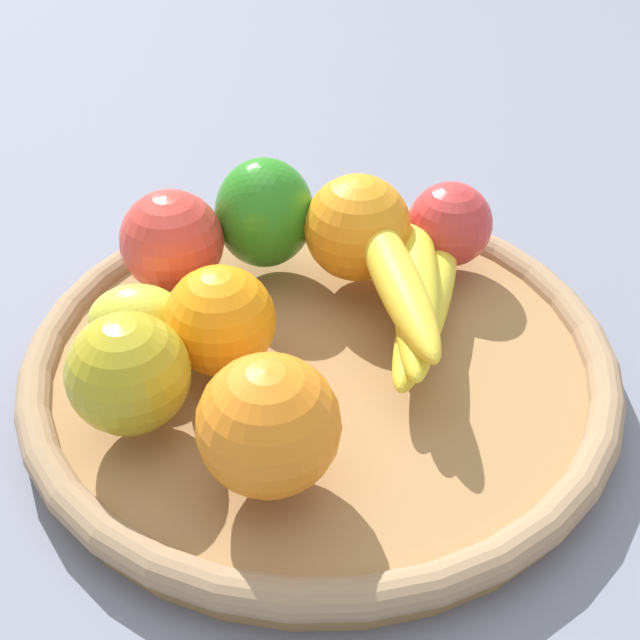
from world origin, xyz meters
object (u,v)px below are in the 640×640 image
(banana_bunch, at_px, (414,290))
(apple_2, at_px, (172,241))
(orange_0, at_px, (358,228))
(apple_1, at_px, (450,224))
(apple_0, at_px, (128,373))
(lemon_0, at_px, (137,319))
(orange_2, at_px, (220,320))
(orange_1, at_px, (269,425))
(bell_pepper, at_px, (264,213))

(banana_bunch, distance_m, apple_2, 0.18)
(orange_0, distance_m, apple_1, 0.07)
(apple_0, distance_m, lemon_0, 0.07)
(banana_bunch, xyz_separation_m, orange_2, (0.00, 0.14, 0.01))
(apple_2, bearing_deg, apple_1, -99.32)
(apple_0, bearing_deg, lemon_0, -11.22)
(banana_bunch, distance_m, lemon_0, 0.19)
(apple_2, bearing_deg, apple_0, 159.29)
(orange_1, bearing_deg, banana_bunch, -51.56)
(orange_0, bearing_deg, orange_2, 120.37)
(orange_1, relative_size, apple_0, 1.09)
(orange_0, xyz_separation_m, apple_1, (-0.01, -0.07, -0.01))
(orange_0, relative_size, apple_1, 1.23)
(orange_2, height_order, apple_1, orange_2)
(apple_2, relative_size, apple_1, 1.17)
(banana_bunch, relative_size, apple_0, 2.57)
(banana_bunch, bearing_deg, apple_0, 99.78)
(orange_0, height_order, lemon_0, orange_0)
(orange_2, height_order, apple_2, apple_2)
(apple_1, bearing_deg, banana_bunch, 138.50)
(apple_2, height_order, lemon_0, apple_2)
(apple_1, bearing_deg, orange_0, 85.20)
(banana_bunch, xyz_separation_m, lemon_0, (0.03, 0.19, -0.01))
(orange_1, distance_m, lemon_0, 0.15)
(apple_2, relative_size, lemon_0, 1.17)
(orange_0, xyz_separation_m, bell_pepper, (0.04, 0.06, 0.00))
(banana_bunch, distance_m, apple_1, 0.09)
(bell_pepper, bearing_deg, lemon_0, -144.15)
(orange_0, relative_size, apple_2, 1.05)
(orange_1, distance_m, orange_2, 0.11)
(apple_0, bearing_deg, apple_1, -68.83)
(orange_0, relative_size, apple_0, 1.07)
(orange_1, xyz_separation_m, bell_pepper, (0.21, -0.06, 0.00))
(apple_2, xyz_separation_m, apple_0, (-0.13, 0.05, -0.00))
(bell_pepper, bearing_deg, orange_2, -117.21)
(lemon_0, bearing_deg, bell_pepper, -55.92)
(lemon_0, bearing_deg, orange_1, -158.84)
(bell_pepper, distance_m, apple_0, 0.19)
(orange_2, xyz_separation_m, apple_2, (0.10, 0.01, 0.00))
(banana_bunch, height_order, apple_0, apple_0)
(bell_pepper, xyz_separation_m, apple_2, (-0.01, 0.07, -0.01))
(orange_1, distance_m, apple_1, 0.26)
(orange_1, height_order, apple_2, orange_1)
(banana_bunch, bearing_deg, lemon_0, 79.74)
(banana_bunch, height_order, bell_pepper, bell_pepper)
(orange_0, height_order, bell_pepper, bell_pepper)
(apple_1, bearing_deg, bell_pepper, 72.49)
(orange_2, xyz_separation_m, apple_1, (0.07, -0.20, -0.00))
(apple_1, bearing_deg, lemon_0, 97.38)
(bell_pepper, distance_m, apple_2, 0.07)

